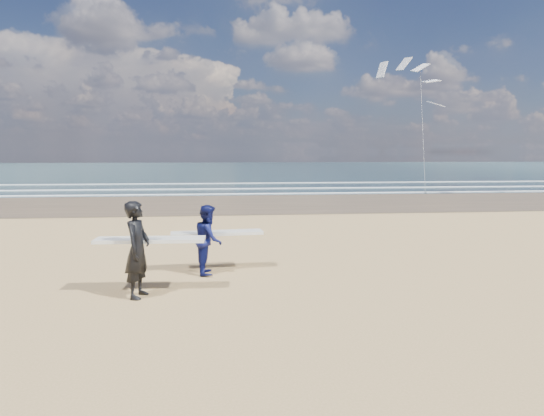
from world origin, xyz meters
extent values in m
cube|color=#4E3F29|center=(20.00, 18.00, 0.01)|extent=(220.00, 12.00, 0.01)
cube|color=#182E35|center=(20.00, 72.00, 0.01)|extent=(220.00, 100.00, 0.02)
cube|color=white|center=(20.00, 22.80, 0.05)|extent=(220.00, 0.50, 0.05)
cube|color=white|center=(20.00, 27.50, 0.05)|extent=(220.00, 0.50, 0.05)
cube|color=white|center=(20.00, 34.00, 0.05)|extent=(220.00, 0.50, 0.05)
imported|color=black|center=(-1.15, -0.12, 0.96)|extent=(0.59, 0.78, 1.91)
cube|color=silver|center=(-0.95, 0.23, 1.08)|extent=(2.22, 0.61, 0.07)
imported|color=#0D124A|center=(0.19, 1.60, 0.82)|extent=(0.62, 0.80, 1.64)
cube|color=silver|center=(0.39, 1.95, 0.91)|extent=(2.24, 0.72, 0.07)
cube|color=slate|center=(14.73, 22.56, 0.05)|extent=(0.12, 0.12, 0.10)
camera|label=1|loc=(0.46, -9.68, 2.86)|focal=32.00mm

